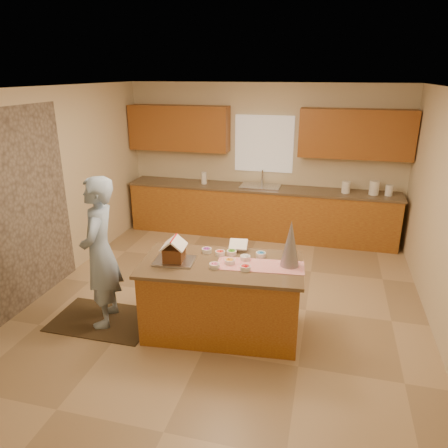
% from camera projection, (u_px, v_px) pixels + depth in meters
% --- Properties ---
extents(floor, '(5.50, 5.50, 0.00)m').
position_uv_depth(floor, '(228.00, 300.00, 5.65)').
color(floor, tan).
rests_on(floor, ground).
extents(ceiling, '(5.50, 5.50, 0.00)m').
position_uv_depth(ceiling, '(228.00, 88.00, 4.73)').
color(ceiling, silver).
rests_on(ceiling, floor).
extents(wall_back, '(5.50, 5.50, 0.00)m').
position_uv_depth(wall_back, '(264.00, 160.00, 7.69)').
color(wall_back, beige).
rests_on(wall_back, floor).
extents(wall_front, '(5.50, 5.50, 0.00)m').
position_uv_depth(wall_front, '(125.00, 327.00, 2.68)').
color(wall_front, beige).
rests_on(wall_front, floor).
extents(wall_left, '(5.50, 5.50, 0.00)m').
position_uv_depth(wall_left, '(50.00, 190.00, 5.77)').
color(wall_left, beige).
rests_on(wall_left, floor).
extents(stone_accent, '(0.00, 2.50, 2.50)m').
position_uv_depth(stone_accent, '(11.00, 215.00, 5.07)').
color(stone_accent, gray).
rests_on(stone_accent, wall_left).
extents(window_curtain, '(1.05, 0.03, 1.00)m').
position_uv_depth(window_curtain, '(264.00, 144.00, 7.56)').
color(window_curtain, white).
rests_on(window_curtain, wall_back).
extents(back_counter_base, '(4.80, 0.60, 0.88)m').
position_uv_depth(back_counter_base, '(260.00, 213.00, 7.73)').
color(back_counter_base, '#A06D21').
rests_on(back_counter_base, floor).
extents(back_counter_top, '(4.85, 0.63, 0.04)m').
position_uv_depth(back_counter_top, '(260.00, 188.00, 7.57)').
color(back_counter_top, brown).
rests_on(back_counter_top, back_counter_base).
extents(upper_cabinet_left, '(1.85, 0.35, 0.80)m').
position_uv_depth(upper_cabinet_left, '(179.00, 128.00, 7.70)').
color(upper_cabinet_left, '#8D5B1E').
rests_on(upper_cabinet_left, wall_back).
extents(upper_cabinet_right, '(1.85, 0.35, 0.80)m').
position_uv_depth(upper_cabinet_right, '(356.00, 134.00, 6.98)').
color(upper_cabinet_right, '#8D5B1E').
rests_on(upper_cabinet_right, wall_back).
extents(sink, '(0.70, 0.45, 0.12)m').
position_uv_depth(sink, '(260.00, 189.00, 7.58)').
color(sink, silver).
rests_on(sink, back_counter_top).
extents(faucet, '(0.03, 0.03, 0.28)m').
position_uv_depth(faucet, '(262.00, 177.00, 7.68)').
color(faucet, silver).
rests_on(faucet, back_counter_top).
extents(island_base, '(1.79, 1.02, 0.84)m').
position_uv_depth(island_base, '(222.00, 299.00, 4.84)').
color(island_base, '#A06D21').
rests_on(island_base, floor).
extents(island_top, '(1.87, 1.10, 0.04)m').
position_uv_depth(island_top, '(222.00, 265.00, 4.69)').
color(island_top, brown).
rests_on(island_top, island_base).
extents(table_runner, '(0.98, 0.43, 0.01)m').
position_uv_depth(table_runner, '(260.00, 265.00, 4.62)').
color(table_runner, red).
rests_on(table_runner, island_top).
extents(baking_tray, '(0.47, 0.36, 0.02)m').
position_uv_depth(baking_tray, '(174.00, 261.00, 4.71)').
color(baking_tray, silver).
rests_on(baking_tray, island_top).
extents(cookbook, '(0.22, 0.18, 0.09)m').
position_uv_depth(cookbook, '(238.00, 244.00, 4.97)').
color(cookbook, white).
rests_on(cookbook, island_top).
extents(tinsel_tree, '(0.23, 0.23, 0.52)m').
position_uv_depth(tinsel_tree, '(290.00, 244.00, 4.53)').
color(tinsel_tree, silver).
rests_on(tinsel_tree, island_top).
extents(rug, '(1.22, 0.79, 0.01)m').
position_uv_depth(rug, '(104.00, 320.00, 5.18)').
color(rug, black).
rests_on(rug, floor).
extents(boy, '(0.58, 0.74, 1.80)m').
position_uv_depth(boy, '(100.00, 253.00, 4.86)').
color(boy, '#8BA6C6').
rests_on(boy, rug).
extents(canister_a, '(0.14, 0.14, 0.20)m').
position_uv_depth(canister_a, '(346.00, 187.00, 7.19)').
color(canister_a, white).
rests_on(canister_a, back_counter_top).
extents(canister_b, '(0.16, 0.16, 0.23)m').
position_uv_depth(canister_b, '(374.00, 188.00, 7.08)').
color(canister_b, white).
rests_on(canister_b, back_counter_top).
extents(canister_c, '(0.13, 0.13, 0.18)m').
position_uv_depth(canister_c, '(389.00, 190.00, 7.03)').
color(canister_c, white).
rests_on(canister_c, back_counter_top).
extents(paper_towel, '(0.10, 0.10, 0.22)m').
position_uv_depth(paper_towel, '(204.00, 178.00, 7.77)').
color(paper_towel, white).
rests_on(paper_towel, back_counter_top).
extents(gingerbread_house, '(0.28, 0.29, 0.27)m').
position_uv_depth(gingerbread_house, '(174.00, 252.00, 4.67)').
color(gingerbread_house, brown).
rests_on(gingerbread_house, baking_tray).
extents(candy_bowls, '(0.75, 0.53, 0.05)m').
position_uv_depth(candy_bowls, '(232.00, 258.00, 4.75)').
color(candy_bowls, '#3788CF').
rests_on(candy_bowls, island_top).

